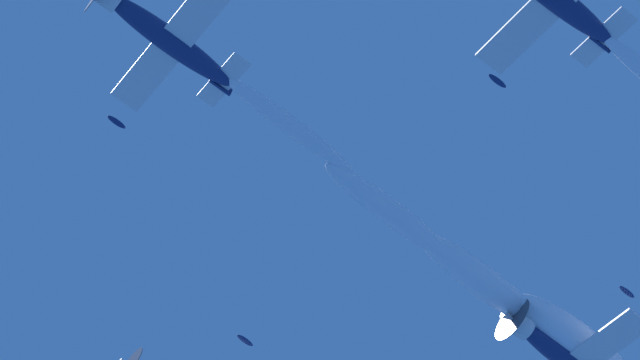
% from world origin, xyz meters
% --- Properties ---
extents(airplane_lead, '(8.65, 8.20, 3.54)m').
position_xyz_m(airplane_lead, '(3.94, -1.01, 64.11)').
color(airplane_lead, navy).
extents(airplane_slot_tail, '(8.71, 8.20, 3.41)m').
position_xyz_m(airplane_slot_tail, '(-0.98, -25.67, 63.57)').
color(airplane_slot_tail, navy).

